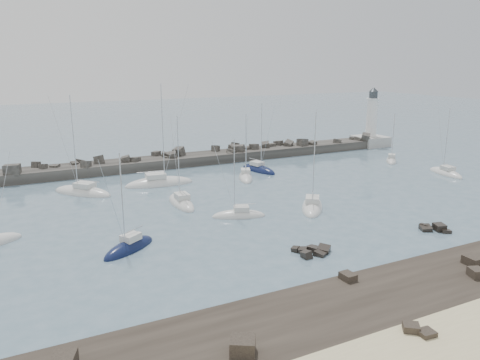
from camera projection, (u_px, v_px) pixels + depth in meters
name	position (u px, v px, depth m)	size (l,w,h in m)	color
ground	(290.00, 221.00, 59.62)	(400.00, 400.00, 0.00)	slate
rock_shelf	(425.00, 296.00, 40.45)	(140.00, 12.00, 1.90)	black
rock_cluster_near	(314.00, 252.00, 49.50)	(4.09, 3.38, 1.39)	black
rock_cluster_far	(435.00, 229.00, 56.08)	(3.17, 3.35, 1.31)	black
breakwater	(151.00, 166.00, 89.39)	(115.00, 7.32, 5.14)	#312F2C
lighthouse	(371.00, 133.00, 112.18)	(7.00, 7.00, 14.60)	#A9A8A3
sailboat_1	(83.00, 193.00, 71.78)	(9.27, 9.75, 16.15)	silver
sailboat_2	(129.00, 248.00, 50.40)	(7.25, 5.93, 11.73)	#0E163A
sailboat_3	(181.00, 203.00, 66.41)	(2.89, 8.60, 13.58)	silver
sailboat_4	(159.00, 184.00, 77.00)	(11.54, 4.56, 17.66)	silver
sailboat_5	(239.00, 216.00, 61.09)	(7.31, 4.50, 11.16)	silver
sailboat_6	(246.00, 178.00, 81.06)	(5.18, 7.89, 12.18)	silver
sailboat_7	(312.00, 207.00, 64.68)	(7.62, 8.89, 14.31)	silver
sailboat_8	(259.00, 170.00, 86.86)	(4.36, 8.89, 13.55)	#0E163A
sailboat_9	(446.00, 174.00, 84.18)	(4.05, 8.51, 12.95)	silver
sailboat_11	(391.00, 161.00, 94.79)	(5.92, 6.15, 10.63)	silver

